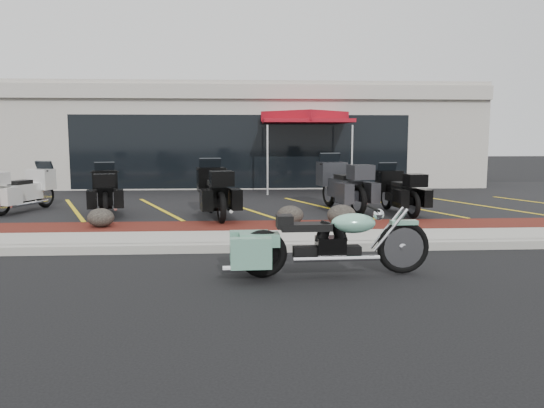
{
  "coord_description": "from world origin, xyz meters",
  "views": [
    {
      "loc": [
        -0.04,
        -8.41,
        2.05
      ],
      "look_at": [
        0.53,
        1.2,
        0.82
      ],
      "focal_mm": 35.0,
      "sensor_mm": 36.0,
      "label": 1
    }
  ],
  "objects": [
    {
      "name": "sidewalk",
      "position": [
        0.0,
        1.6,
        0.07
      ],
      "size": [
        24.0,
        1.2,
        0.15
      ],
      "primitive_type": "cube",
      "color": "gray",
      "rests_on": "ground"
    },
    {
      "name": "touring_grey",
      "position": [
        2.36,
        5.77,
        0.88
      ],
      "size": [
        1.49,
        2.66,
        1.46
      ],
      "primitive_type": null,
      "rotation": [
        0.0,
        0.0,
        1.8
      ],
      "color": "#292A2D",
      "rests_on": "upper_lot"
    },
    {
      "name": "boulder_mid",
      "position": [
        1.02,
        2.82,
        0.37
      ],
      "size": [
        0.58,
        0.48,
        0.41
      ],
      "primitive_type": "ellipsoid",
      "color": "black",
      "rests_on": "mulch_bed"
    },
    {
      "name": "boulder_right",
      "position": [
        2.11,
        2.67,
        0.38
      ],
      "size": [
        0.62,
        0.52,
        0.44
      ],
      "primitive_type": "ellipsoid",
      "color": "black",
      "rests_on": "mulch_bed"
    },
    {
      "name": "upper_lot",
      "position": [
        0.0,
        8.2,
        0.07
      ],
      "size": [
        26.0,
        9.6,
        0.15
      ],
      "primitive_type": "cube",
      "color": "black",
      "rests_on": "ground"
    },
    {
      "name": "hero_cruiser",
      "position": [
        2.37,
        -0.81,
        0.52
      ],
      "size": [
        3.0,
        0.86,
        1.05
      ],
      "primitive_type": null,
      "rotation": [
        0.0,
        0.0,
        0.04
      ],
      "color": "#6EAB91",
      "rests_on": "ground"
    },
    {
      "name": "ground",
      "position": [
        0.0,
        0.0,
        0.0
      ],
      "size": [
        90.0,
        90.0,
        0.0
      ],
      "primitive_type": "plane",
      "color": "black",
      "rests_on": "ground"
    },
    {
      "name": "traffic_cone",
      "position": [
        -1.09,
        8.08,
        0.39
      ],
      "size": [
        0.33,
        0.33,
        0.48
      ],
      "primitive_type": "cone",
      "rotation": [
        0.0,
        0.0,
        -0.09
      ],
      "color": "#DB5D07",
      "rests_on": "upper_lot"
    },
    {
      "name": "touring_black_mid",
      "position": [
        -0.79,
        4.78,
        0.84
      ],
      "size": [
        1.33,
        2.48,
        1.37
      ],
      "primitive_type": null,
      "rotation": [
        0.0,
        0.0,
        1.76
      ],
      "color": "black",
      "rests_on": "upper_lot"
    },
    {
      "name": "boulder_left",
      "position": [
        -2.97,
        2.74,
        0.36
      ],
      "size": [
        0.56,
        0.47,
        0.4
      ],
      "primitive_type": "ellipsoid",
      "color": "black",
      "rests_on": "mulch_bed"
    },
    {
      "name": "touring_black_front",
      "position": [
        -3.5,
        5.31,
        0.78
      ],
      "size": [
        1.31,
        2.29,
        1.25
      ],
      "primitive_type": null,
      "rotation": [
        0.0,
        0.0,
        1.81
      ],
      "color": "black",
      "rests_on": "upper_lot"
    },
    {
      "name": "curb",
      "position": [
        0.0,
        0.9,
        0.07
      ],
      "size": [
        24.0,
        0.25,
        0.15
      ],
      "primitive_type": "cube",
      "color": "gray",
      "rests_on": "ground"
    },
    {
      "name": "touring_black_rear",
      "position": [
        3.75,
        5.07,
        0.77
      ],
      "size": [
        1.08,
        2.21,
        1.23
      ],
      "primitive_type": null,
      "rotation": [
        0.0,
        0.0,
        1.7
      ],
      "color": "black",
      "rests_on": "upper_lot"
    },
    {
      "name": "touring_white",
      "position": [
        -5.26,
        5.98,
        0.78
      ],
      "size": [
        1.5,
        2.3,
        1.25
      ],
      "primitive_type": null,
      "rotation": [
        0.0,
        0.0,
        1.23
      ],
      "color": "silver",
      "rests_on": "upper_lot"
    },
    {
      "name": "popup_canopy",
      "position": [
        2.21,
        10.07,
        2.64
      ],
      "size": [
        3.22,
        3.22,
        2.75
      ],
      "rotation": [
        0.0,
        0.0,
        -0.1
      ],
      "color": "silver",
      "rests_on": "upper_lot"
    },
    {
      "name": "mulch_bed",
      "position": [
        0.0,
        2.8,
        0.08
      ],
      "size": [
        24.0,
        1.2,
        0.16
      ],
      "primitive_type": "cube",
      "color": "#36140C",
      "rests_on": "ground"
    },
    {
      "name": "dealership_building",
      "position": [
        0.0,
        14.47,
        2.01
      ],
      "size": [
        18.0,
        8.16,
        4.0
      ],
      "color": "#A8A198",
      "rests_on": "ground"
    }
  ]
}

